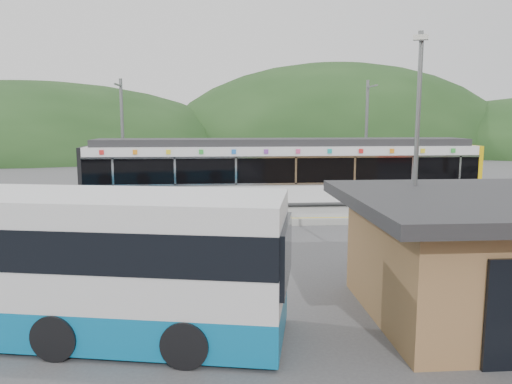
{
  "coord_description": "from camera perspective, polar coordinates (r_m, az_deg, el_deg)",
  "views": [
    {
      "loc": [
        -1.67,
        -20.1,
        4.75
      ],
      "look_at": [
        -0.05,
        1.0,
        1.67
      ],
      "focal_mm": 35.0,
      "sensor_mm": 36.0,
      "label": 1
    }
  ],
  "objects": [
    {
      "name": "lamp_post",
      "position": [
        13.82,
        18.1,
        5.15
      ],
      "size": [
        0.57,
        1.25,
        6.9
      ],
      "rotation": [
        0.0,
        0.0,
        -0.41
      ],
      "color": "slate",
      "rests_on": "ground"
    },
    {
      "name": "train",
      "position": [
        26.46,
        3.04,
        2.45
      ],
      "size": [
        20.44,
        3.01,
        3.74
      ],
      "color": "black",
      "rests_on": "ground"
    },
    {
      "name": "yellow_line",
      "position": [
        22.6,
        -0.08,
        -3.06
      ],
      "size": [
        26.0,
        0.1,
        0.01
      ],
      "primitive_type": "cube",
      "color": "yellow",
      "rests_on": "platform"
    },
    {
      "name": "hills",
      "position": [
        27.0,
        12.61,
        -2.05
      ],
      "size": [
        146.0,
        149.0,
        26.0
      ],
      "color": "#1E3D19",
      "rests_on": "ground"
    },
    {
      "name": "catenary_mast_west",
      "position": [
        29.17,
        -15.0,
        5.84
      ],
      "size": [
        0.18,
        1.8,
        7.0
      ],
      "color": "slate",
      "rests_on": "ground"
    },
    {
      "name": "ground",
      "position": [
        20.72,
        0.34,
        -4.97
      ],
      "size": [
        120.0,
        120.0,
        0.0
      ],
      "primitive_type": "plane",
      "color": "#4C4C4F",
      "rests_on": "ground"
    },
    {
      "name": "catenary_mast_east",
      "position": [
        29.96,
        12.5,
        5.99
      ],
      "size": [
        0.18,
        1.8,
        7.0
      ],
      "color": "slate",
      "rests_on": "ground"
    },
    {
      "name": "platform",
      "position": [
        23.91,
        -0.31,
        -2.81
      ],
      "size": [
        26.0,
        3.2,
        0.3
      ],
      "primitive_type": "cube",
      "color": "#9E9E99",
      "rests_on": "ground"
    },
    {
      "name": "bus",
      "position": [
        12.39,
        -25.06,
        -7.59
      ],
      "size": [
        11.95,
        4.92,
        3.18
      ],
      "rotation": [
        0.0,
        0.0,
        -0.2
      ],
      "color": "#0B71AA",
      "rests_on": "ground"
    }
  ]
}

